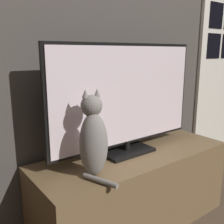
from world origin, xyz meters
TOP-DOWN VIEW (x-y plane):
  - wall_back at (0.00, 1.22)m, footprint 4.80×0.05m
  - tv_stand at (0.00, 0.93)m, footprint 1.35×0.49m
  - tv at (-0.03, 0.99)m, footprint 1.11×0.21m
  - cat at (-0.38, 0.84)m, footprint 0.18×0.29m
  - door at (1.41, 1.18)m, footprint 0.84×0.04m

SIDE VIEW (x-z plane):
  - tv_stand at x=0.00m, z-range 0.00..0.52m
  - cat at x=-0.38m, z-range 0.49..0.96m
  - tv at x=-0.03m, z-range 0.53..1.23m
  - door at x=1.41m, z-range 0.02..2.07m
  - wall_back at x=0.00m, z-range 0.00..2.60m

